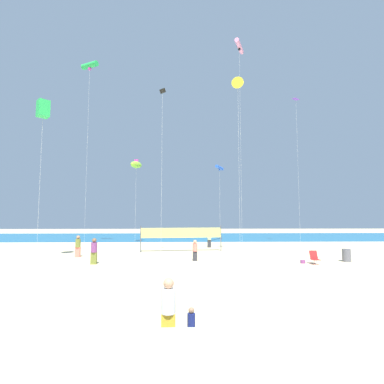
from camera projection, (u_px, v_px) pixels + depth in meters
ground_plane at (208, 271)px, 17.20m from camera, size 120.00×120.00×0.00m
ocean_band at (193, 237)px, 46.66m from camera, size 120.00×20.00×0.01m
boardwalk_ledge at (251, 349)px, 6.17m from camera, size 28.00×0.44×0.77m
mother_figure at (168, 308)px, 7.41m from camera, size 0.37×0.37×1.63m
toddler_figure at (191, 324)px, 7.35m from camera, size 0.20×0.20×0.89m
beachgoer_sage_shirt at (209, 239)px, 30.35m from camera, size 0.39×0.39×1.72m
beachgoer_olive_shirt at (78, 246)px, 23.04m from camera, size 0.39×0.39×1.72m
beachgoer_plum_shirt at (94, 250)px, 19.62m from camera, size 0.40×0.40×1.76m
beachgoer_coral_shirt at (195, 250)px, 21.12m from camera, size 0.35×0.35×1.52m
folding_beach_chair at (314, 257)px, 19.64m from camera, size 0.52×0.65×0.89m
trash_barrel at (346, 255)px, 20.71m from camera, size 0.59×0.59×0.90m
volleyball_net at (182, 234)px, 26.78m from camera, size 7.51×0.95×2.40m
beach_handbag at (303, 262)px, 19.88m from camera, size 0.30×0.15×0.24m
kite_blue_tube at (220, 168)px, 35.36m from camera, size 1.29×2.23×9.40m
kite_pink_tube at (239, 47)px, 31.84m from camera, size 1.45×2.54×22.22m
kite_green_box at (43, 109)px, 20.82m from camera, size 1.06×1.06×11.57m
kite_green_tube at (90, 66)px, 32.69m from camera, size 2.11×1.45×20.63m
kite_violet_diamond at (296, 101)px, 34.69m from camera, size 0.85×0.84×17.57m
kite_lime_inflatable at (136, 165)px, 34.67m from camera, size 1.56×2.57×10.09m
kite_black_diamond at (162, 96)px, 23.80m from camera, size 0.66×0.66×13.77m
kite_yellow_delta at (238, 84)px, 24.56m from camera, size 1.10×0.70×15.02m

